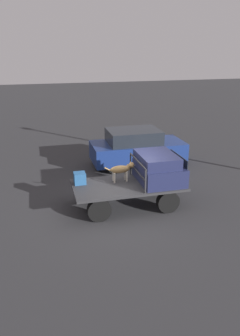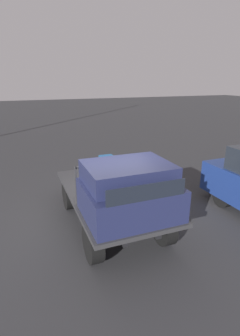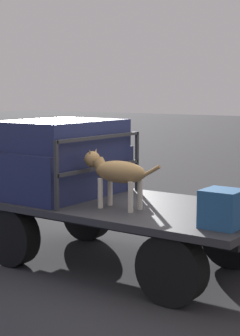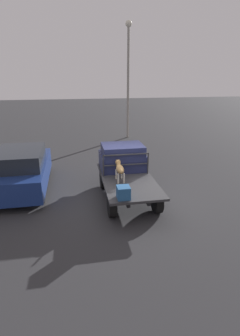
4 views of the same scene
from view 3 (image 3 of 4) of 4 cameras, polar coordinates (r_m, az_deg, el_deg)
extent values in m
plane|color=#2D2D30|center=(7.04, 0.16, -9.90)|extent=(80.00, 80.00, 0.00)
cylinder|color=black|center=(7.10, -10.90, -6.79)|extent=(0.74, 0.24, 0.74)
cylinder|color=black|center=(8.17, -3.39, -4.72)|extent=(0.74, 0.24, 0.74)
cylinder|color=black|center=(5.75, 5.27, -10.18)|extent=(0.74, 0.24, 0.74)
cylinder|color=black|center=(7.03, 11.34, -6.94)|extent=(0.74, 0.24, 0.74)
cube|color=black|center=(6.62, -1.41, -5.40)|extent=(3.36, 0.10, 0.18)
cube|color=black|center=(7.13, 1.62, -4.45)|extent=(3.36, 0.10, 0.18)
cube|color=#2D2D30|center=(6.84, 0.16, -3.85)|extent=(3.65, 1.81, 0.08)
cube|color=#1E2347|center=(7.45, -6.69, -0.28)|extent=(1.39, 1.69, 0.60)
cube|color=#1E2347|center=(7.33, -6.14, 3.41)|extent=(1.18, 1.55, 0.37)
cube|color=black|center=(7.87, -10.46, 3.22)|extent=(0.02, 1.38, 0.28)
cube|color=#2D2D30|center=(6.32, -6.48, -0.81)|extent=(0.04, 0.04, 0.80)
cube|color=#2D2D30|center=(7.62, 1.73, 0.71)|extent=(0.04, 0.04, 0.80)
cube|color=#2D2D30|center=(6.91, -2.01, 3.15)|extent=(0.04, 1.65, 0.04)
cube|color=#2D2D30|center=(6.95, -2.00, 0.02)|extent=(0.04, 1.65, 0.04)
cylinder|color=beige|center=(6.49, -2.02, -2.58)|extent=(0.06, 0.06, 0.35)
cylinder|color=beige|center=(6.64, -1.02, -2.34)|extent=(0.06, 0.06, 0.35)
cylinder|color=beige|center=(6.25, 1.09, -2.98)|extent=(0.06, 0.06, 0.35)
cylinder|color=beige|center=(6.40, 2.04, -2.72)|extent=(0.06, 0.06, 0.35)
ellipsoid|color=olive|center=(6.40, 0.00, -0.39)|extent=(0.68, 0.25, 0.25)
sphere|color=beige|center=(6.52, -1.35, -0.65)|extent=(0.11, 0.11, 0.11)
cylinder|color=olive|center=(6.56, -2.08, 0.42)|extent=(0.18, 0.14, 0.17)
sphere|color=olive|center=(6.62, -2.83, 0.88)|extent=(0.19, 0.19, 0.19)
cone|color=beige|center=(6.67, -3.38, 0.81)|extent=(0.11, 0.11, 0.11)
cone|color=olive|center=(6.56, -3.05, 1.54)|extent=(0.06, 0.08, 0.10)
cone|color=olive|center=(6.65, -2.49, 1.62)|extent=(0.06, 0.08, 0.10)
cylinder|color=olive|center=(6.18, 2.98, -0.46)|extent=(0.29, 0.04, 0.19)
cube|color=#235184|center=(5.67, 10.38, -4.07)|extent=(0.38, 0.38, 0.38)
camera|label=1|loc=(15.39, 32.03, 17.69)|focal=35.00mm
camera|label=2|loc=(11.58, -16.20, 12.86)|focal=28.00mm
camera|label=4|loc=(6.29, 89.05, 20.43)|focal=28.00mm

